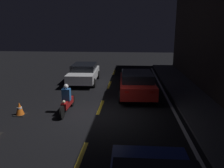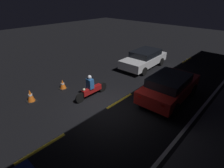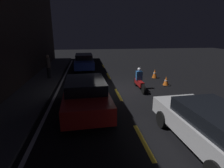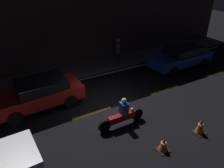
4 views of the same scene
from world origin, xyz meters
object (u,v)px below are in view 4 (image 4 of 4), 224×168
(sedan_blue, at_px, (181,57))
(pedestrian, at_px, (118,51))
(traffic_cone_mid, at_px, (200,126))
(motorcycle, at_px, (122,115))
(taxi_red, at_px, (39,93))
(traffic_cone_near, at_px, (163,144))

(sedan_blue, bearing_deg, pedestrian, -37.63)
(traffic_cone_mid, bearing_deg, motorcycle, 141.73)
(taxi_red, distance_m, sedan_blue, 9.51)
(motorcycle, distance_m, pedestrian, 6.84)
(taxi_red, relative_size, traffic_cone_mid, 5.93)
(taxi_red, relative_size, traffic_cone_near, 7.08)
(motorcycle, bearing_deg, pedestrian, 60.61)
(traffic_cone_near, height_order, traffic_cone_mid, traffic_cone_mid)
(traffic_cone_near, height_order, pedestrian, pedestrian)
(sedan_blue, distance_m, motorcycle, 7.60)
(traffic_cone_mid, relative_size, pedestrian, 0.41)
(sedan_blue, relative_size, traffic_cone_mid, 6.33)
(taxi_red, height_order, sedan_blue, same)
(taxi_red, height_order, traffic_cone_near, taxi_red)
(pedestrian, bearing_deg, motorcycle, -119.37)
(pedestrian, bearing_deg, sedan_blue, -36.72)
(motorcycle, xyz_separation_m, traffic_cone_near, (0.57, -2.02, -0.26))
(sedan_blue, bearing_deg, taxi_red, -0.05)
(pedestrian, bearing_deg, traffic_cone_near, -109.21)
(traffic_cone_near, distance_m, pedestrian, 8.47)
(taxi_red, xyz_separation_m, traffic_cone_mid, (5.25, -5.24, -0.43))
(motorcycle, bearing_deg, taxi_red, 129.89)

